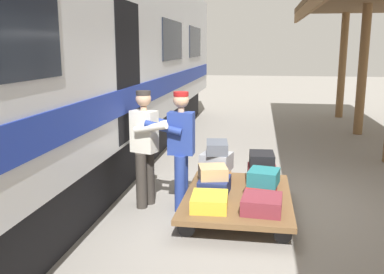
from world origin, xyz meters
The scene contains 16 objects.
ground_plane centered at (0.00, 0.00, 0.00)m, with size 60.00×60.00×0.00m, color gray.
train_car centered at (3.68, 0.00, 2.06)m, with size 3.02×18.23×4.00m.
luggage_cart centered at (0.54, 0.38, 0.25)m, with size 1.46×2.10×0.29m.
suitcase_maroon_trunk centered at (0.21, -0.20, 0.41)m, with size 0.43×0.53×0.25m, color maroon.
suitcase_red_plastic centered at (0.21, 0.38, 0.37)m, with size 0.39×0.58×0.17m, color #AD231E.
suitcase_yellow_case centered at (0.87, 0.96, 0.38)m, with size 0.46×0.54×0.18m, color gold.
suitcase_brown_leather centered at (0.87, -0.20, 0.38)m, with size 0.38×0.46×0.18m, color brown.
suitcase_burgundy_valise centered at (0.21, 0.96, 0.38)m, with size 0.49×0.52×0.19m, color maroon.
suitcase_navy_fabric centered at (0.87, 0.38, 0.40)m, with size 0.41×0.52×0.21m, color navy.
suitcase_tan_vintage centered at (0.89, 0.36, 0.59)m, with size 0.38×0.39×0.17m, color tan.
suitcase_gray_aluminum centered at (0.90, -0.16, 0.60)m, with size 0.43×0.40×0.26m, color #9EA0A5.
suitcase_black_hardshell centered at (0.22, -0.23, 0.64)m, with size 0.36×0.48×0.21m, color black.
suitcase_slate_roller centered at (0.90, -0.20, 0.82)m, with size 0.32×0.52×0.17m, color #4C515B.
suitcase_teal_softside centered at (0.19, 0.40, 0.56)m, with size 0.39×0.42×0.20m, color #1E666B.
porter_in_overalls centered at (1.37, 0.31, 0.93)m, with size 0.67×0.43×1.70m.
porter_by_door centered at (1.88, 0.27, 0.93)m, with size 0.73×0.57×1.70m.
Camera 1 is at (0.28, 6.06, 2.30)m, focal length 39.84 mm.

